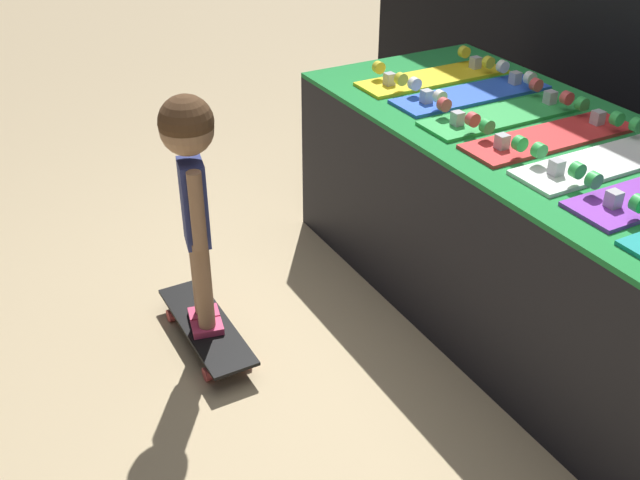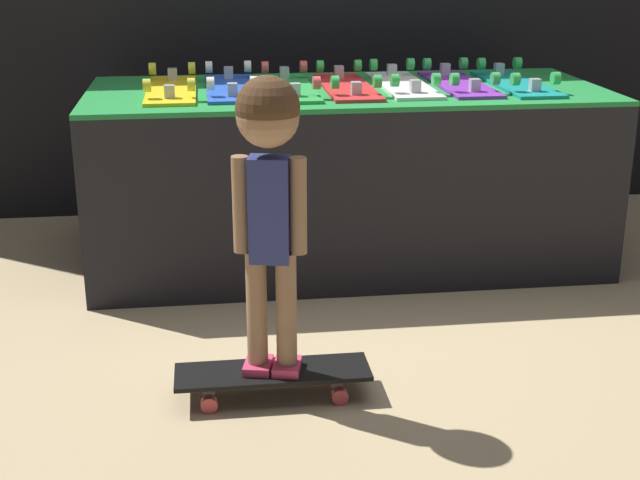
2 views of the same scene
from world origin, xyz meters
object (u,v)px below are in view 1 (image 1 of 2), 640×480
object	(u,v)px
skateboard_green_on_rack	(505,113)
skateboard_white_on_rack	(606,159)
skateboard_red_on_rack	(551,135)
skateboard_yellow_on_rack	(433,76)
skateboard_on_floor	(206,328)
skateboard_blue_on_rack	(472,92)
child	(191,173)

from	to	relation	value
skateboard_green_on_rack	skateboard_white_on_rack	bearing A→B (deg)	2.56
skateboard_red_on_rack	skateboard_yellow_on_rack	bearing A→B (deg)	178.82
skateboard_yellow_on_rack	skateboard_on_floor	size ratio (longest dim) A/B	1.14
skateboard_blue_on_rack	skateboard_green_on_rack	distance (m)	0.25
skateboard_green_on_rack	skateboard_on_floor	xyz separation A→B (m)	(-0.18, -1.22, -0.72)
skateboard_yellow_on_rack	skateboard_white_on_rack	size ratio (longest dim) A/B	1.00
skateboard_on_floor	child	bearing A→B (deg)	-63.43
skateboard_yellow_on_rack	skateboard_white_on_rack	world-z (taller)	same
skateboard_red_on_rack	skateboard_on_floor	bearing A→B (deg)	-109.23
skateboard_blue_on_rack	skateboard_on_floor	bearing A→B (deg)	-87.02
skateboard_white_on_rack	child	bearing A→B (deg)	-118.46
skateboard_red_on_rack	child	size ratio (longest dim) A/B	0.75
skateboard_blue_on_rack	skateboard_green_on_rack	xyz separation A→B (m)	(0.25, -0.04, 0.00)
skateboard_white_on_rack	child	xyz separation A→B (m)	(-0.67, -1.25, -0.05)
skateboard_blue_on_rack	child	world-z (taller)	child
skateboard_blue_on_rack	skateboard_on_floor	xyz separation A→B (m)	(0.07, -1.26, -0.72)
skateboard_green_on_rack	skateboard_on_floor	bearing A→B (deg)	-98.43
skateboard_yellow_on_rack	skateboard_green_on_rack	bearing A→B (deg)	-2.27
skateboard_red_on_rack	skateboard_white_on_rack	world-z (taller)	same
skateboard_yellow_on_rack	child	world-z (taller)	child
skateboard_red_on_rack	skateboard_white_on_rack	distance (m)	0.25
skateboard_green_on_rack	skateboard_blue_on_rack	bearing A→B (deg)	171.82
skateboard_on_floor	skateboard_white_on_rack	bearing A→B (deg)	61.54
skateboard_yellow_on_rack	child	xyz separation A→B (m)	(0.31, -1.24, -0.05)
skateboard_green_on_rack	skateboard_red_on_rack	size ratio (longest dim) A/B	1.00
skateboard_red_on_rack	skateboard_on_floor	world-z (taller)	skateboard_red_on_rack
skateboard_red_on_rack	skateboard_on_floor	size ratio (longest dim) A/B	1.14
skateboard_red_on_rack	skateboard_green_on_rack	bearing A→B (deg)	-178.98
skateboard_white_on_rack	skateboard_red_on_rack	bearing A→B (deg)	-175.91
skateboard_white_on_rack	skateboard_on_floor	size ratio (longest dim) A/B	1.14
skateboard_yellow_on_rack	skateboard_green_on_rack	world-z (taller)	same
skateboard_yellow_on_rack	skateboard_blue_on_rack	xyz separation A→B (m)	(0.25, 0.02, 0.00)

